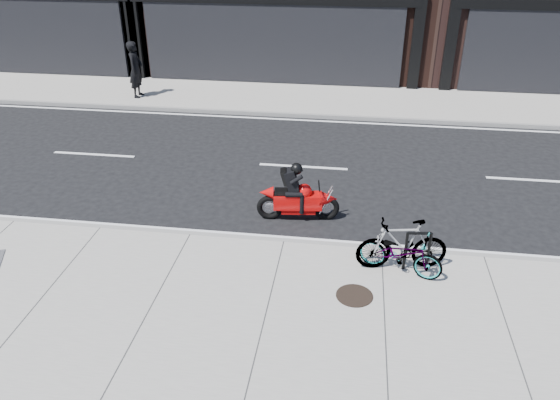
# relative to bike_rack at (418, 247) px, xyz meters

# --- Properties ---
(ground) EXTENTS (120.00, 120.00, 0.00)m
(ground) POSITION_rel_bike_rack_xyz_m (-2.61, 2.60, -0.61)
(ground) COLOR black
(ground) RESTS_ON ground
(sidewalk_near) EXTENTS (60.00, 6.00, 0.13)m
(sidewalk_near) POSITION_rel_bike_rack_xyz_m (-2.61, -2.40, -0.55)
(sidewalk_near) COLOR gray
(sidewalk_near) RESTS_ON ground
(sidewalk_far) EXTENTS (60.00, 3.50, 0.13)m
(sidewalk_far) POSITION_rel_bike_rack_xyz_m (-2.61, 10.35, -0.55)
(sidewalk_far) COLOR gray
(sidewalk_far) RESTS_ON ground
(bike_rack) EXTENTS (0.49, 0.11, 0.82)m
(bike_rack) POSITION_rel_bike_rack_xyz_m (0.00, 0.00, 0.00)
(bike_rack) COLOR black
(bike_rack) RESTS_ON sidewalk_near
(bicycle_front) EXTENTS (1.68, 1.01, 0.84)m
(bicycle_front) POSITION_rel_bike_rack_xyz_m (-0.32, -0.14, -0.07)
(bicycle_front) COLOR gray
(bicycle_front) RESTS_ON sidewalk_near
(bicycle_rear) EXTENTS (1.79, 0.77, 1.04)m
(bicycle_rear) POSITION_rel_bike_rack_xyz_m (-0.29, 0.00, 0.04)
(bicycle_rear) COLOR gray
(bicycle_rear) RESTS_ON sidewalk_near
(motorcycle) EXTENTS (1.86, 0.53, 1.39)m
(motorcycle) POSITION_rel_bike_rack_xyz_m (-2.37, 1.81, -0.05)
(motorcycle) COLOR black
(motorcycle) RESTS_ON ground
(pedestrian) EXTENTS (0.49, 0.73, 1.98)m
(pedestrian) POSITION_rel_bike_rack_xyz_m (-9.15, 9.61, 0.51)
(pedestrian) COLOR black
(pedestrian) RESTS_ON sidewalk_far
(manhole_cover) EXTENTS (0.73, 0.73, 0.02)m
(manhole_cover) POSITION_rel_bike_rack_xyz_m (-1.13, -1.00, -0.48)
(manhole_cover) COLOR black
(manhole_cover) RESTS_ON sidewalk_near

